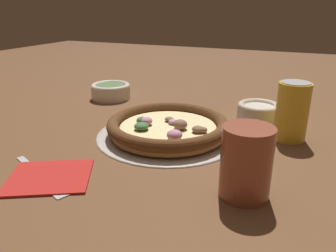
# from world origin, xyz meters

# --- Properties ---
(ground_plane) EXTENTS (3.00, 3.00, 0.00)m
(ground_plane) POSITION_xyz_m (0.00, 0.00, 0.00)
(ground_plane) COLOR brown
(pizza_tray) EXTENTS (0.31, 0.31, 0.01)m
(pizza_tray) POSITION_xyz_m (0.00, 0.00, 0.00)
(pizza_tray) COLOR #B7B2A8
(pizza_tray) RESTS_ON ground_plane
(pizza) EXTENTS (0.26, 0.26, 0.04)m
(pizza) POSITION_xyz_m (0.00, 0.00, 0.02)
(pizza) COLOR #BC7F42
(pizza) RESTS_ON pizza_tray
(bowl_near) EXTENTS (0.10, 0.10, 0.05)m
(bowl_near) POSITION_xyz_m (-0.16, 0.17, 0.03)
(bowl_near) COLOR beige
(bowl_near) RESTS_ON ground_plane
(bowl_far) EXTENTS (0.12, 0.12, 0.05)m
(bowl_far) POSITION_xyz_m (-0.21, -0.28, 0.03)
(bowl_far) COLOR silver
(bowl_far) RESTS_ON ground_plane
(drinking_cup) EXTENTS (0.08, 0.08, 0.11)m
(drinking_cup) POSITION_xyz_m (0.17, 0.20, 0.05)
(drinking_cup) COLOR brown
(drinking_cup) RESTS_ON ground_plane
(napkin) EXTENTS (0.16, 0.17, 0.01)m
(napkin) POSITION_xyz_m (0.25, -0.11, 0.00)
(napkin) COLOR #B2231E
(napkin) RESTS_ON ground_plane
(fork) EXTENTS (0.09, 0.17, 0.00)m
(fork) POSITION_xyz_m (0.25, -0.12, 0.00)
(fork) COLOR #B7B7BC
(fork) RESTS_ON ground_plane
(beverage_can) EXTENTS (0.07, 0.07, 0.12)m
(beverage_can) POSITION_xyz_m (-0.08, 0.24, 0.06)
(beverage_can) COLOR gold
(beverage_can) RESTS_ON ground_plane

